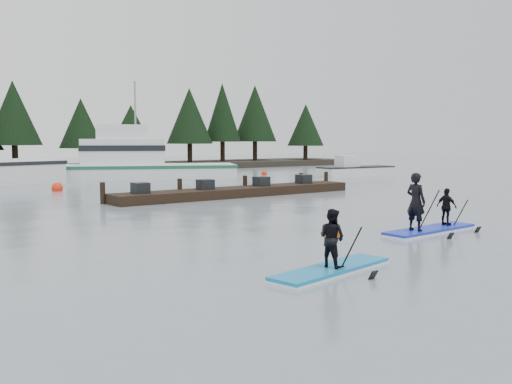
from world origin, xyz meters
TOP-DOWN VIEW (x-y plane):
  - ground at (0.00, 0.00)m, footprint 160.00×160.00m
  - far_shore at (0.00, 42.00)m, footprint 70.00×8.00m
  - treeline at (0.00, 42.00)m, footprint 60.00×4.00m
  - fishing_boat_medium at (5.72, 29.83)m, footprint 13.81×8.83m
  - skiff at (21.13, 22.60)m, footprint 6.62×2.32m
  - floating_dock at (4.56, 14.29)m, footprint 13.88×2.36m
  - buoy_b at (-2.35, 22.74)m, footprint 0.64×0.64m
  - buoy_c at (15.78, 27.86)m, footprint 0.48×0.48m
  - buoy_d at (5.44, 19.40)m, footprint 0.50×0.50m
  - paddleboard_solo at (-2.87, -1.17)m, footprint 3.54×1.53m
  - paddleboard_duo at (3.32, 1.19)m, footprint 3.86×1.36m

SIDE VIEW (x-z plane):
  - ground at x=0.00m, z-range 0.00..0.00m
  - treeline at x=0.00m, z-range -4.00..4.00m
  - buoy_b at x=-2.35m, z-range -0.32..0.32m
  - buoy_c at x=15.78m, z-range -0.24..0.24m
  - buoy_d at x=5.44m, z-range -0.25..0.25m
  - floating_dock at x=4.56m, z-range 0.00..0.46m
  - far_shore at x=0.00m, z-range 0.00..0.60m
  - skiff at x=21.13m, z-range 0.00..0.76m
  - paddleboard_solo at x=-2.87m, z-range -0.48..1.38m
  - fishing_boat_medium at x=5.72m, z-range -3.49..4.63m
  - paddleboard_duo at x=3.32m, z-range -0.58..1.81m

